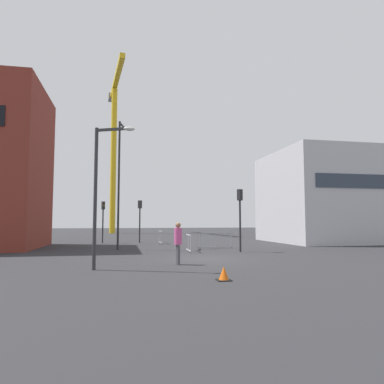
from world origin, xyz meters
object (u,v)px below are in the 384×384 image
at_px(traffic_light_crosswalk, 140,214).
at_px(traffic_light_far, 103,215).
at_px(pedestrian_walking, 178,240).
at_px(construction_crane, 114,132).
at_px(traffic_cone_by_barrier, 224,274).
at_px(streetlamp_tall, 120,175).
at_px(traffic_light_island, 240,210).
at_px(streetlamp_short, 101,183).

bearing_deg(traffic_light_crosswalk, traffic_light_far, 177.93).
relative_size(traffic_light_far, pedestrian_walking, 1.95).
distance_m(construction_crane, traffic_cone_by_barrier, 48.26).
height_order(streetlamp_tall, traffic_light_island, streetlamp_tall).
height_order(traffic_light_far, pedestrian_walking, traffic_light_far).
height_order(construction_crane, pedestrian_walking, construction_crane).
bearing_deg(traffic_light_crosswalk, streetlamp_tall, -103.66).
distance_m(streetlamp_short, pedestrian_walking, 4.20).
bearing_deg(traffic_light_island, streetlamp_tall, 155.42).
xyz_separation_m(traffic_light_crosswalk, traffic_cone_by_barrier, (1.69, -20.72, -2.32)).
height_order(construction_crane, streetlamp_tall, construction_crane).
relative_size(construction_crane, streetlamp_tall, 2.75).
bearing_deg(construction_crane, traffic_cone_by_barrier, -84.16).
relative_size(streetlamp_tall, streetlamp_short, 1.54).
bearing_deg(construction_crane, streetlamp_short, -89.25).
height_order(traffic_light_crosswalk, traffic_light_far, traffic_light_crosswalk).
xyz_separation_m(traffic_light_far, pedestrian_walking, (4.06, -16.42, -1.36)).
bearing_deg(traffic_cone_by_barrier, traffic_light_crosswalk, 94.66).
height_order(pedestrian_walking, traffic_cone_by_barrier, pedestrian_walking).
xyz_separation_m(construction_crane, streetlamp_tall, (1.19, -31.94, -10.82)).
xyz_separation_m(traffic_light_island, pedestrian_walking, (-4.81, -5.64, -1.54)).
bearing_deg(traffic_light_island, pedestrian_walking, -130.47).
relative_size(streetlamp_tall, pedestrian_walking, 4.73).
xyz_separation_m(streetlamp_tall, traffic_light_island, (7.46, -3.41, -2.43)).
bearing_deg(traffic_light_far, traffic_light_island, -50.54).
distance_m(streetlamp_short, traffic_cone_by_barrier, 6.16).
bearing_deg(streetlamp_tall, construction_crane, 92.14).
xyz_separation_m(traffic_light_island, traffic_cone_by_barrier, (-4.01, -10.06, -2.42)).
height_order(traffic_light_island, traffic_light_far, traffic_light_island).
xyz_separation_m(construction_crane, pedestrian_walking, (3.84, -41.00, -14.78)).
bearing_deg(streetlamp_tall, traffic_light_far, 100.86).
height_order(traffic_light_island, traffic_cone_by_barrier, traffic_light_island).
height_order(construction_crane, traffic_light_island, construction_crane).
distance_m(traffic_light_far, traffic_cone_by_barrier, 21.52).
bearing_deg(traffic_cone_by_barrier, construction_crane, 95.84).
distance_m(streetlamp_short, traffic_light_island, 10.59).
xyz_separation_m(streetlamp_short, traffic_light_crosswalk, (2.41, 17.44, -0.91)).
distance_m(traffic_light_island, pedestrian_walking, 7.57).
xyz_separation_m(streetlamp_tall, traffic_cone_by_barrier, (3.45, -13.47, -4.84)).
relative_size(traffic_light_crosswalk, traffic_light_island, 0.96).
xyz_separation_m(traffic_light_crosswalk, traffic_light_far, (-3.18, 0.11, -0.07)).
distance_m(traffic_light_crosswalk, traffic_light_island, 12.09).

